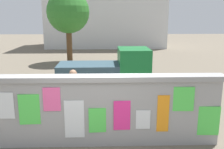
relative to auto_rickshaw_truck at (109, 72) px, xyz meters
name	(u,v)px	position (x,y,z in m)	size (l,w,h in m)	color
ground	(100,73)	(-0.42, 3.86, -0.90)	(60.00, 60.00, 0.00)	#6B6051
poster_wall	(94,110)	(-0.42, -4.14, -0.01)	(6.23, 0.42, 1.74)	#999999
auto_rickshaw_truck	(109,72)	(0.00, 0.00, 0.00)	(3.62, 1.55, 1.85)	black
motorcycle	(24,105)	(-2.63, -2.54, -0.44)	(1.88, 0.67, 0.87)	black
bicycle_near	(155,113)	(1.27, -3.06, -0.54)	(1.70, 0.44, 0.95)	black
person_walking	(74,91)	(-1.06, -2.88, 0.09)	(0.48, 0.48, 1.62)	yellow
tree_roadside	(68,12)	(-2.50, 7.17, 2.40)	(2.77, 2.77, 4.72)	brown
building_background	(106,1)	(-0.01, 16.87, 3.61)	(11.83, 6.09, 8.99)	silver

